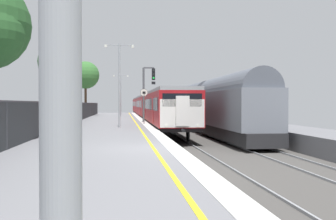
# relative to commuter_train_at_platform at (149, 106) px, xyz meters

# --- Properties ---
(ground) EXTENTS (17.40, 110.00, 1.21)m
(ground) POSITION_rel_commuter_train_at_platform_xyz_m (0.54, -38.55, -1.88)
(ground) COLOR slate
(commuter_train_at_platform) EXTENTS (2.83, 59.72, 3.81)m
(commuter_train_at_platform) POSITION_rel_commuter_train_at_platform_xyz_m (0.00, 0.00, 0.00)
(commuter_train_at_platform) COLOR maroon
(commuter_train_at_platform) RESTS_ON ground
(freight_train_adjacent_track) EXTENTS (2.60, 26.71, 4.58)m
(freight_train_adjacent_track) POSITION_rel_commuter_train_at_platform_xyz_m (4.00, -19.63, 0.23)
(freight_train_adjacent_track) COLOR #232326
(freight_train_adjacent_track) RESTS_ON ground
(signal_gantry) EXTENTS (1.10, 0.24, 4.74)m
(signal_gantry) POSITION_rel_commuter_train_at_platform_xyz_m (-1.46, -19.16, 1.70)
(signal_gantry) COLOR #47474C
(signal_gantry) RESTS_ON ground
(speed_limit_sign) EXTENTS (0.59, 0.08, 2.77)m
(speed_limit_sign) POSITION_rel_commuter_train_at_platform_xyz_m (-1.85, -21.68, 0.50)
(speed_limit_sign) COLOR #59595B
(speed_limit_sign) RESTS_ON ground
(platform_lamp_mid) EXTENTS (2.00, 0.20, 5.65)m
(platform_lamp_mid) POSITION_rel_commuter_train_at_platform_xyz_m (-3.76, -26.19, 2.06)
(platform_lamp_mid) COLOR #93999E
(platform_lamp_mid) RESTS_ON ground
(platform_lamp_far) EXTENTS (2.00, 0.20, 5.42)m
(platform_lamp_far) POSITION_rel_commuter_train_at_platform_xyz_m (-3.76, -1.16, 1.95)
(platform_lamp_far) COLOR #93999E
(platform_lamp_far) RESTS_ON ground
(platform_back_fence) EXTENTS (0.07, 99.00, 1.72)m
(platform_back_fence) POSITION_rel_commuter_train_at_platform_xyz_m (-7.55, -38.55, -0.37)
(platform_back_fence) COLOR #282B2D
(platform_back_fence) RESTS_ON ground
(background_tree_left) EXTENTS (3.21, 3.22, 7.02)m
(background_tree_left) POSITION_rel_commuter_train_at_platform_xyz_m (-9.66, -16.19, 3.99)
(background_tree_left) COLOR #473323
(background_tree_left) RESTS_ON ground
(background_tree_centre) EXTENTS (3.68, 3.68, 7.29)m
(background_tree_centre) POSITION_rel_commuter_train_at_platform_xyz_m (-8.57, 0.76, 4.08)
(background_tree_centre) COLOR #473323
(background_tree_centre) RESTS_ON ground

